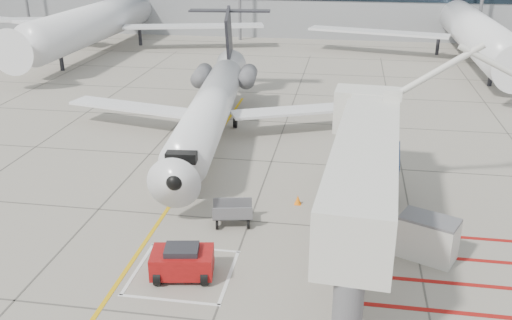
# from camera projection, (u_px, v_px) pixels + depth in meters

# --- Properties ---
(ground_plane) EXTENTS (260.00, 260.00, 0.00)m
(ground_plane) POSITION_uv_depth(u_px,v_px,m) (234.00, 264.00, 24.85)
(ground_plane) COLOR gray
(ground_plane) RESTS_ON ground
(regional_jet) EXTENTS (25.15, 30.47, 7.47)m
(regional_jet) POSITION_uv_depth(u_px,v_px,m) (205.00, 96.00, 36.18)
(regional_jet) COLOR white
(regional_jet) RESTS_ON ground_plane
(jet_bridge) EXTENTS (9.76, 18.48, 7.16)m
(jet_bridge) POSITION_uv_depth(u_px,v_px,m) (363.00, 184.00, 24.02)
(jet_bridge) COLOR silver
(jet_bridge) RESTS_ON ground_plane
(pushback_tug) EXTENTS (2.79, 2.00, 1.49)m
(pushback_tug) POSITION_uv_depth(u_px,v_px,m) (182.00, 261.00, 23.68)
(pushback_tug) COLOR maroon
(pushback_tug) RESTS_ON ground_plane
(baggage_cart) EXTENTS (2.14, 1.58, 1.22)m
(baggage_cart) POSITION_uv_depth(u_px,v_px,m) (233.00, 213.00, 27.99)
(baggage_cart) COLOR #58575C
(baggage_cart) RESTS_ON ground_plane
(ground_power_unit) EXTENTS (2.81, 2.31, 1.93)m
(ground_power_unit) POSITION_uv_depth(u_px,v_px,m) (428.00, 238.00, 25.03)
(ground_power_unit) COLOR beige
(ground_power_unit) RESTS_ON ground_plane
(cone_nose) EXTENTS (0.33, 0.33, 0.46)m
(cone_nose) POSITION_uv_depth(u_px,v_px,m) (225.00, 213.00, 28.79)
(cone_nose) COLOR #E15F0B
(cone_nose) RESTS_ON ground_plane
(cone_side) EXTENTS (0.37, 0.37, 0.51)m
(cone_side) POSITION_uv_depth(u_px,v_px,m) (298.00, 200.00, 30.18)
(cone_side) COLOR orange
(cone_side) RESTS_ON ground_plane
(bg_aircraft_c) EXTENTS (36.11, 40.13, 12.04)m
(bg_aircraft_c) POSITION_uv_depth(u_px,v_px,m) (474.00, 4.00, 62.06)
(bg_aircraft_c) COLOR silver
(bg_aircraft_c) RESTS_ON ground_plane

